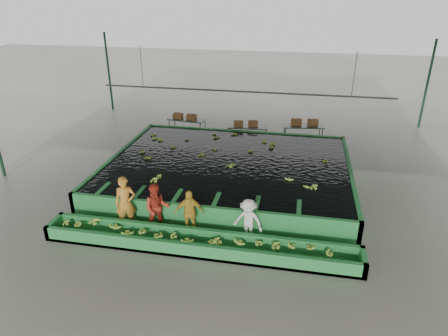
% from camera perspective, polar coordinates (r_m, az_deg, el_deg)
% --- Properties ---
extents(ground, '(80.00, 80.00, 0.00)m').
position_cam_1_polar(ground, '(15.77, -0.36, -4.05)').
color(ground, gray).
rests_on(ground, ground).
extents(shed_roof, '(20.00, 22.00, 0.04)m').
position_cam_1_polar(shed_roof, '(14.10, -0.41, 14.14)').
color(shed_roof, gray).
rests_on(shed_roof, shed_posts).
extents(shed_posts, '(20.00, 22.00, 5.00)m').
position_cam_1_polar(shed_posts, '(14.75, -0.38, 4.53)').
color(shed_posts, '#173C25').
rests_on(shed_posts, ground).
extents(flotation_tank, '(10.00, 8.00, 0.90)m').
position_cam_1_polar(flotation_tank, '(16.89, 0.66, -0.33)').
color(flotation_tank, '#29893C').
rests_on(flotation_tank, ground).
extents(tank_water, '(9.70, 7.70, 0.00)m').
position_cam_1_polar(tank_water, '(16.72, 0.67, 0.91)').
color(tank_water, black).
rests_on(tank_water, flotation_tank).
extents(sorting_trough, '(10.00, 1.00, 0.50)m').
position_cam_1_polar(sorting_trough, '(12.65, -3.69, -10.65)').
color(sorting_trough, '#29893C').
rests_on(sorting_trough, ground).
extents(cableway_rail, '(0.08, 0.08, 14.00)m').
position_cam_1_polar(cableway_rail, '(19.33, 2.65, 10.85)').
color(cableway_rail, '#59605B').
rests_on(cableway_rail, shed_roof).
extents(rail_hanger_left, '(0.04, 0.04, 2.00)m').
position_cam_1_polar(rail_hanger_left, '(20.46, -11.70, 14.00)').
color(rail_hanger_left, '#59605B').
rests_on(rail_hanger_left, shed_roof).
extents(rail_hanger_right, '(0.04, 0.04, 2.00)m').
position_cam_1_polar(rail_hanger_right, '(19.04, 18.12, 12.59)').
color(rail_hanger_right, '#59605B').
rests_on(rail_hanger_right, shed_roof).
extents(worker_a, '(0.80, 0.67, 1.87)m').
position_cam_1_polar(worker_a, '(13.77, -13.89, -4.89)').
color(worker_a, orange).
rests_on(worker_a, ground).
extents(worker_b, '(1.01, 0.90, 1.72)m').
position_cam_1_polar(worker_b, '(13.41, -9.56, -5.69)').
color(worker_b, red).
rests_on(worker_b, ground).
extents(worker_c, '(1.01, 0.60, 1.62)m').
position_cam_1_polar(worker_c, '(13.11, -5.01, -6.41)').
color(worker_c, gold).
rests_on(worker_c, ground).
extents(worker_d, '(1.07, 0.76, 1.50)m').
position_cam_1_polar(worker_d, '(12.80, 3.47, -7.53)').
color(worker_d, white).
rests_on(worker_d, ground).
extents(packing_table_left, '(2.14, 1.08, 0.93)m').
position_cam_1_polar(packing_table_left, '(22.34, -5.27, 5.88)').
color(packing_table_left, '#59605B').
rests_on(packing_table_left, ground).
extents(packing_table_mid, '(2.11, 0.97, 0.94)m').
position_cam_1_polar(packing_table_mid, '(21.08, 3.44, 4.81)').
color(packing_table_mid, '#59605B').
rests_on(packing_table_mid, ground).
extents(packing_table_right, '(2.19, 1.12, 0.95)m').
position_cam_1_polar(packing_table_right, '(21.50, 11.16, 4.80)').
color(packing_table_right, '#59605B').
rests_on(packing_table_right, ground).
extents(box_stack_left, '(1.33, 0.50, 0.28)m').
position_cam_1_polar(box_stack_left, '(22.18, -5.61, 6.99)').
color(box_stack_left, brown).
rests_on(box_stack_left, packing_table_left).
extents(box_stack_mid, '(1.28, 0.61, 0.27)m').
position_cam_1_polar(box_stack_mid, '(20.90, 3.11, 6.00)').
color(box_stack_mid, brown).
rests_on(box_stack_mid, packing_table_mid).
extents(box_stack_right, '(1.42, 0.52, 0.30)m').
position_cam_1_polar(box_stack_right, '(21.41, 11.40, 6.04)').
color(box_stack_right, brown).
rests_on(box_stack_right, packing_table_right).
extents(floating_bananas, '(9.47, 6.46, 0.13)m').
position_cam_1_polar(floating_bananas, '(17.45, 1.15, 1.94)').
color(floating_bananas, '#94C03E').
rests_on(floating_bananas, tank_water).
extents(trough_bananas, '(9.53, 0.64, 0.13)m').
position_cam_1_polar(trough_bananas, '(12.57, -3.70, -10.09)').
color(trough_bananas, '#94C03E').
rests_on(trough_bananas, sorting_trough).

